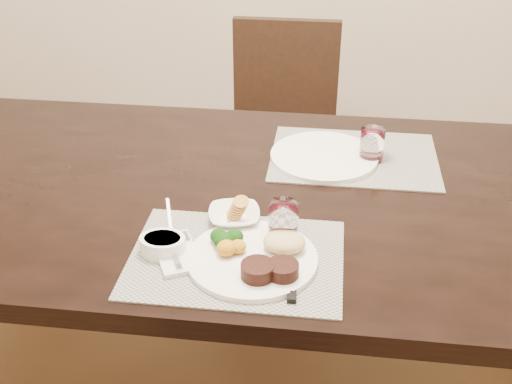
# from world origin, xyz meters

# --- Properties ---
(dining_table) EXTENTS (2.00, 1.00, 0.75)m
(dining_table) POSITION_xyz_m (0.00, 0.00, 0.67)
(dining_table) COLOR black
(dining_table) RESTS_ON ground
(chair_far) EXTENTS (0.42, 0.42, 0.90)m
(chair_far) POSITION_xyz_m (0.00, 0.93, 0.50)
(chair_far) COLOR black
(chair_far) RESTS_ON ground
(placemat_near) EXTENTS (0.46, 0.34, 0.00)m
(placemat_near) POSITION_xyz_m (0.01, -0.30, 0.75)
(placemat_near) COLOR gray
(placemat_near) RESTS_ON dining_table
(placemat_far) EXTENTS (0.46, 0.34, 0.00)m
(placemat_far) POSITION_xyz_m (0.26, 0.21, 0.75)
(placemat_far) COLOR gray
(placemat_far) RESTS_ON dining_table
(dinner_plate) EXTENTS (0.28, 0.28, 0.05)m
(dinner_plate) POSITION_xyz_m (0.06, -0.31, 0.77)
(dinner_plate) COLOR white
(dinner_plate) RESTS_ON placemat_near
(napkin_fork) EXTENTS (0.14, 0.17, 0.02)m
(napkin_fork) POSITION_xyz_m (-0.12, -0.30, 0.76)
(napkin_fork) COLOR white
(napkin_fork) RESTS_ON placemat_near
(steak_knife) EXTENTS (0.02, 0.22, 0.01)m
(steak_knife) POSITION_xyz_m (0.13, -0.36, 0.76)
(steak_knife) COLOR silver
(steak_knife) RESTS_ON placemat_near
(cracker_bowl) EXTENTS (0.14, 0.14, 0.05)m
(cracker_bowl) POSITION_xyz_m (-0.02, -0.16, 0.77)
(cracker_bowl) COLOR white
(cracker_bowl) RESTS_ON placemat_near
(sauce_ramekin) EXTENTS (0.10, 0.15, 0.08)m
(sauce_ramekin) POSITION_xyz_m (-0.15, -0.30, 0.78)
(sauce_ramekin) COLOR white
(sauce_ramekin) RESTS_ON placemat_near
(wine_glass_near) EXTENTS (0.07, 0.07, 0.09)m
(wine_glass_near) POSITION_xyz_m (0.10, -0.21, 0.80)
(wine_glass_near) COLOR silver
(wine_glass_near) RESTS_ON placemat_near
(far_plate) EXTENTS (0.30, 0.30, 0.01)m
(far_plate) POSITION_xyz_m (0.18, 0.19, 0.76)
(far_plate) COLOR white
(far_plate) RESTS_ON placemat_far
(wine_glass_far) EXTENTS (0.07, 0.07, 0.09)m
(wine_glass_far) POSITION_xyz_m (0.31, 0.20, 0.79)
(wine_glass_far) COLOR silver
(wine_glass_far) RESTS_ON placemat_far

